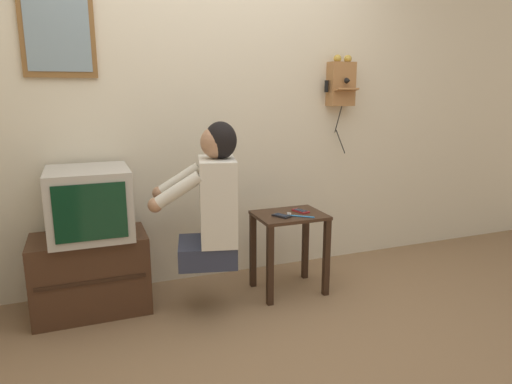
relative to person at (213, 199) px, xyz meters
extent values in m
plane|color=#846647|center=(0.15, -0.45, -0.74)|extent=(14.00, 14.00, 0.00)
cube|color=beige|center=(0.15, 0.57, 0.54)|extent=(6.80, 0.05, 2.55)
cube|color=#382316|center=(0.56, 0.07, -0.18)|extent=(0.47, 0.37, 0.02)
cube|color=black|center=(0.35, -0.09, -0.46)|extent=(0.04, 0.04, 0.54)
cube|color=black|center=(0.77, -0.09, -0.46)|extent=(0.04, 0.04, 0.54)
cube|color=black|center=(0.35, 0.23, -0.46)|extent=(0.04, 0.04, 0.54)
cube|color=black|center=(0.77, 0.23, -0.46)|extent=(0.04, 0.04, 0.54)
cube|color=#2D3347|center=(-0.04, 0.01, -0.34)|extent=(0.43, 0.43, 0.14)
cube|color=beige|center=(0.03, -0.01, -0.01)|extent=(0.30, 0.41, 0.53)
sphere|color=#A37556|center=(0.03, -0.01, 0.35)|extent=(0.20, 0.20, 0.20)
ellipsoid|color=black|center=(0.05, -0.01, 0.37)|extent=(0.24, 0.25, 0.23)
cylinder|color=beige|center=(-0.24, -0.10, 0.09)|extent=(0.31, 0.14, 0.23)
cylinder|color=beige|center=(-0.17, 0.20, 0.09)|extent=(0.31, 0.14, 0.23)
sphere|color=#A37556|center=(-0.37, -0.07, 0.01)|extent=(0.09, 0.09, 0.09)
sphere|color=#A37556|center=(-0.30, 0.23, 0.01)|extent=(0.09, 0.09, 0.09)
cube|color=#422819|center=(-0.75, 0.25, -0.48)|extent=(0.70, 0.40, 0.50)
cube|color=black|center=(-0.75, 0.05, -0.46)|extent=(0.63, 0.01, 0.02)
cube|color=#ADA89E|center=(-0.72, 0.25, -0.02)|extent=(0.49, 0.49, 0.43)
cube|color=black|center=(-0.72, 0.00, -0.02)|extent=(0.40, 0.01, 0.33)
cube|color=#9E6B3D|center=(1.18, 0.49, 0.71)|extent=(0.20, 0.11, 0.33)
cube|color=#9E6B3D|center=(1.18, 0.40, 0.66)|extent=(0.18, 0.07, 0.03)
sphere|color=#B79338|center=(1.14, 0.48, 0.90)|extent=(0.06, 0.06, 0.06)
sphere|color=#B79338|center=(1.23, 0.48, 0.90)|extent=(0.06, 0.06, 0.06)
cone|color=black|center=(1.18, 0.38, 0.73)|extent=(0.04, 0.05, 0.04)
cylinder|color=black|center=(1.06, 0.49, 0.69)|extent=(0.03, 0.03, 0.09)
cylinder|color=black|center=(1.16, 0.47, 0.44)|extent=(0.04, 0.04, 0.22)
cylinder|color=black|center=(1.19, 0.48, 0.26)|extent=(0.07, 0.06, 0.19)
cube|color=brown|center=(-0.82, 0.53, 1.00)|extent=(0.44, 0.02, 0.53)
cube|color=gray|center=(-0.82, 0.52, 1.00)|extent=(0.37, 0.01, 0.46)
cube|color=black|center=(0.48, 0.02, -0.16)|extent=(0.11, 0.14, 0.01)
cube|color=black|center=(0.48, 0.02, -0.16)|extent=(0.09, 0.11, 0.00)
cube|color=maroon|center=(0.66, 0.09, -0.16)|extent=(0.09, 0.14, 0.01)
cube|color=black|center=(0.66, 0.09, -0.16)|extent=(0.08, 0.11, 0.00)
cylinder|color=#338CD8|center=(0.60, -0.03, -0.16)|extent=(0.15, 0.12, 0.01)
cube|color=white|center=(0.53, 0.02, -0.15)|extent=(0.03, 0.03, 0.01)
camera|label=1|loc=(-0.74, -2.67, 0.67)|focal=32.00mm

